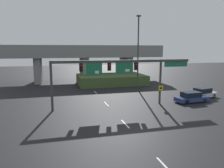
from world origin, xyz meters
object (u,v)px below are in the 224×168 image
speed_limit_sign (161,92)px  parked_sedan_near_right (192,97)px  highway_light_pole_near (138,51)px  parked_sedan_mid_right (203,93)px  signal_gantry (120,68)px

speed_limit_sign → parked_sedan_near_right: speed_limit_sign is taller
highway_light_pole_near → parked_sedan_mid_right: highway_light_pole_near is taller
parked_sedan_near_right → speed_limit_sign: bearing=-178.9°
signal_gantry → highway_light_pole_near: 12.65m
speed_limit_sign → highway_light_pole_near: bearing=83.3°
signal_gantry → parked_sedan_near_right: signal_gantry is taller
signal_gantry → speed_limit_sign: signal_gantry is taller
highway_light_pole_near → parked_sedan_near_right: highway_light_pole_near is taller
parked_sedan_near_right → parked_sedan_mid_right: bearing=25.6°
highway_light_pole_near → parked_sedan_mid_right: bearing=-53.1°
parked_sedan_near_right → parked_sedan_mid_right: size_ratio=1.02×
signal_gantry → highway_light_pole_near: bearing=58.6°
highway_light_pole_near → parked_sedan_mid_right: 12.85m
signal_gantry → highway_light_pole_near: highway_light_pole_near is taller
highway_light_pole_near → parked_sedan_near_right: bearing=-72.0°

